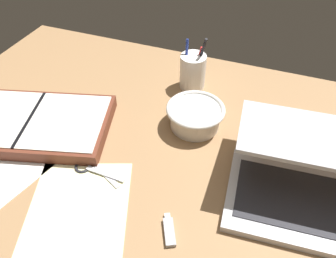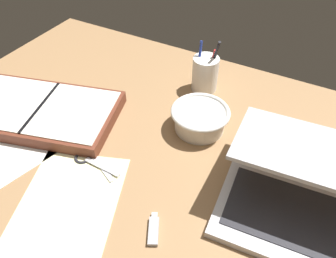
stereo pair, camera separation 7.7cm
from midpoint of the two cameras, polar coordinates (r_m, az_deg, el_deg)
desk_top at (r=80.35cm, az=-4.53°, el=-6.11°), size 140.00×100.00×2.00cm
laptop at (r=73.88cm, az=20.54°, el=-8.53°), size 34.49×32.71×14.91cm
bowl at (r=85.84cm, az=2.22°, el=2.27°), size 15.40×15.40×6.25cm
pen_cup at (r=98.82cm, az=2.08°, el=9.94°), size 7.65×7.65×16.60cm
planner at (r=94.56cm, az=-24.81°, el=0.77°), size 45.16×33.48×3.90cm
scissors at (r=80.87cm, az=-15.92°, el=-6.35°), size 13.09×7.37×0.80cm
paper_sheet_front at (r=73.53cm, az=-18.76°, el=-14.81°), size 30.01×35.24×0.16cm
usb_drive at (r=68.15cm, az=-3.17°, el=-17.52°), size 4.69×7.14×1.00cm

